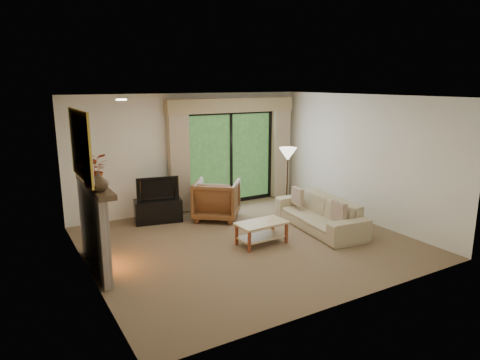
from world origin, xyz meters
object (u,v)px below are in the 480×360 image
media_console (158,211)px  sofa (319,213)px  coffee_table (262,233)px  armchair (217,200)px

media_console → sofa: (2.61, -2.00, 0.07)m
media_console → coffee_table: bearing=-49.7°
sofa → media_console: bearing=-121.0°
media_console → coffee_table: 2.43m
coffee_table → sofa: bearing=3.3°
coffee_table → armchair: bearing=88.6°
media_console → sofa: 3.29m
sofa → coffee_table: size_ratio=2.35×
armchair → media_console: bearing=17.8°
armchair → coffee_table: (0.02, -1.71, -0.21)m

